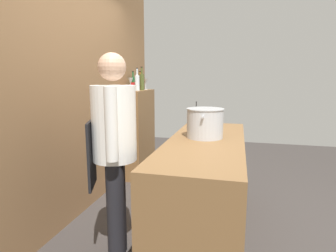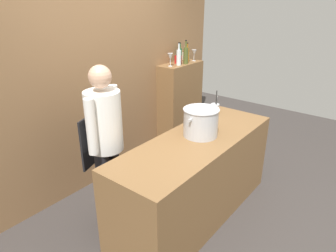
{
  "view_description": "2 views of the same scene",
  "coord_description": "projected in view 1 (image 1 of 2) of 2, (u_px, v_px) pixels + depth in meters",
  "views": [
    {
      "loc": [
        -2.56,
        -0.28,
        1.48
      ],
      "look_at": [
        0.24,
        0.43,
        0.97
      ],
      "focal_mm": 29.76,
      "sensor_mm": 36.0,
      "label": 1
    },
    {
      "loc": [
        -2.33,
        -1.48,
        2.21
      ],
      "look_at": [
        0.08,
        0.43,
        0.9
      ],
      "focal_mm": 32.66,
      "sensor_mm": 36.0,
      "label": 2
    }
  ],
  "objects": [
    {
      "name": "wine_bottle_green",
      "position": [
        133.0,
        83.0,
        4.23
      ],
      "size": [
        0.06,
        0.06,
        0.28
      ],
      "color": "#1E592D",
      "rests_on": "bar_cabinet"
    },
    {
      "name": "spice_tin_cream",
      "position": [
        136.0,
        86.0,
        4.4
      ],
      "size": [
        0.09,
        0.09,
        0.11
      ],
      "primitive_type": "cube",
      "color": "beige",
      "rests_on": "bar_cabinet"
    },
    {
      "name": "spice_tin_red",
      "position": [
        134.0,
        86.0,
        4.08
      ],
      "size": [
        0.08,
        0.08,
        0.12
      ],
      "primitive_type": "cube",
      "color": "red",
      "rests_on": "bar_cabinet"
    },
    {
      "name": "wine_glass_tall",
      "position": [
        130.0,
        81.0,
        3.84
      ],
      "size": [
        0.08,
        0.08,
        0.18
      ],
      "color": "silver",
      "rests_on": "bar_cabinet"
    },
    {
      "name": "wine_bottle_clear",
      "position": [
        137.0,
        82.0,
        3.96
      ],
      "size": [
        0.07,
        0.07,
        0.32
      ],
      "color": "silver",
      "rests_on": "bar_cabinet"
    },
    {
      "name": "chef",
      "position": [
        114.0,
        144.0,
        2.16
      ],
      "size": [
        0.5,
        0.4,
        1.66
      ],
      "rotation": [
        0.0,
        0.0,
        3.5
      ],
      "color": "black",
      "rests_on": "ground_plane"
    },
    {
      "name": "wine_bottle_amber",
      "position": [
        140.0,
        83.0,
        4.27
      ],
      "size": [
        0.07,
        0.07,
        0.28
      ],
      "color": "#8C5919",
      "rests_on": "bar_cabinet"
    },
    {
      "name": "prep_counter",
      "position": [
        205.0,
        185.0,
        2.69
      ],
      "size": [
        2.05,
        0.7,
        0.9
      ],
      "primitive_type": "cube",
      "color": "brown",
      "rests_on": "ground_plane"
    },
    {
      "name": "ground_plane",
      "position": [
        204.0,
        228.0,
        2.77
      ],
      "size": [
        8.0,
        8.0,
        0.0
      ],
      "primitive_type": "plane",
      "color": "#383330"
    },
    {
      "name": "bar_cabinet",
      "position": [
        137.0,
        133.0,
        4.23
      ],
      "size": [
        0.76,
        0.32,
        1.29
      ],
      "primitive_type": "cube",
      "color": "brown",
      "rests_on": "ground_plane"
    },
    {
      "name": "utensil_crock",
      "position": [
        195.0,
        120.0,
        3.34
      ],
      "size": [
        0.1,
        0.1,
        0.3
      ],
      "color": "#B7BABF",
      "rests_on": "prep_counter"
    },
    {
      "name": "stockpot_large",
      "position": [
        205.0,
        123.0,
        2.69
      ],
      "size": [
        0.42,
        0.36,
        0.28
      ],
      "color": "#B7BABF",
      "rests_on": "prep_counter"
    },
    {
      "name": "brick_back_panel",
      "position": [
        70.0,
        75.0,
        2.85
      ],
      "size": [
        4.4,
        0.1,
        3.0
      ],
      "primitive_type": "cube",
      "color": "olive",
      "rests_on": "ground_plane"
    },
    {
      "name": "wine_bottle_olive",
      "position": [
        142.0,
        82.0,
        4.09
      ],
      "size": [
        0.07,
        0.07,
        0.34
      ],
      "color": "#475123",
      "rests_on": "bar_cabinet"
    },
    {
      "name": "wine_glass_wide",
      "position": [
        146.0,
        82.0,
        4.35
      ],
      "size": [
        0.08,
        0.08,
        0.17
      ],
      "color": "silver",
      "rests_on": "bar_cabinet"
    }
  ]
}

